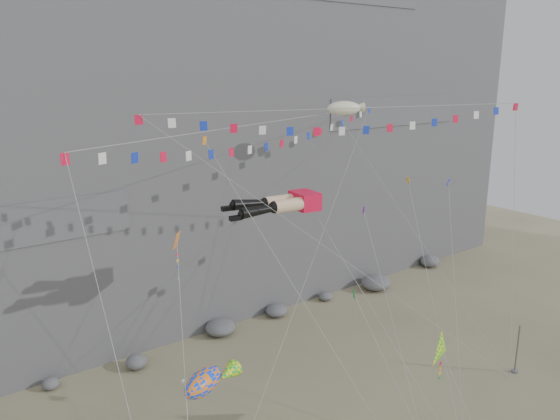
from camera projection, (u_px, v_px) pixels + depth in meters
name	position (u px, v px, depth m)	size (l,w,h in m)	color
cliff	(134.00, 39.00, 52.49)	(80.00, 28.00, 50.00)	slate
talus_boulders	(220.00, 328.00, 46.92)	(60.00, 3.00, 1.20)	slate
anchor_pole_right	(517.00, 349.00, 40.67)	(0.12, 0.12, 3.85)	slate
legs_kite	(282.00, 204.00, 35.33)	(6.65, 16.48, 20.25)	red
flag_banner_upper	(274.00, 122.00, 38.12)	(32.17, 21.20, 28.16)	red
flag_banner_lower	(355.00, 109.00, 35.85)	(27.22, 10.97, 23.08)	red
harlequin_kite	(177.00, 242.00, 27.83)	(4.61, 9.05, 16.27)	red
fish_windsock	(203.00, 382.00, 27.51)	(5.62, 6.74, 9.35)	orange
delta_kite	(442.00, 350.00, 31.92)	(2.51, 5.48, 8.30)	#FFE90D
blimp_windsock	(344.00, 109.00, 43.82)	(6.94, 14.96, 23.93)	beige
small_kite_a	(209.00, 148.00, 32.78)	(5.11, 15.27, 23.58)	orange
small_kite_b	(364.00, 213.00, 39.11)	(5.42, 11.45, 16.99)	purple
small_kite_c	(355.00, 297.00, 32.61)	(1.18, 9.16, 12.41)	green
small_kite_d	(409.00, 185.00, 41.14)	(8.31, 12.59, 19.95)	yellow
small_kite_e	(449.00, 186.00, 38.24)	(7.57, 8.29, 17.71)	#142DB6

